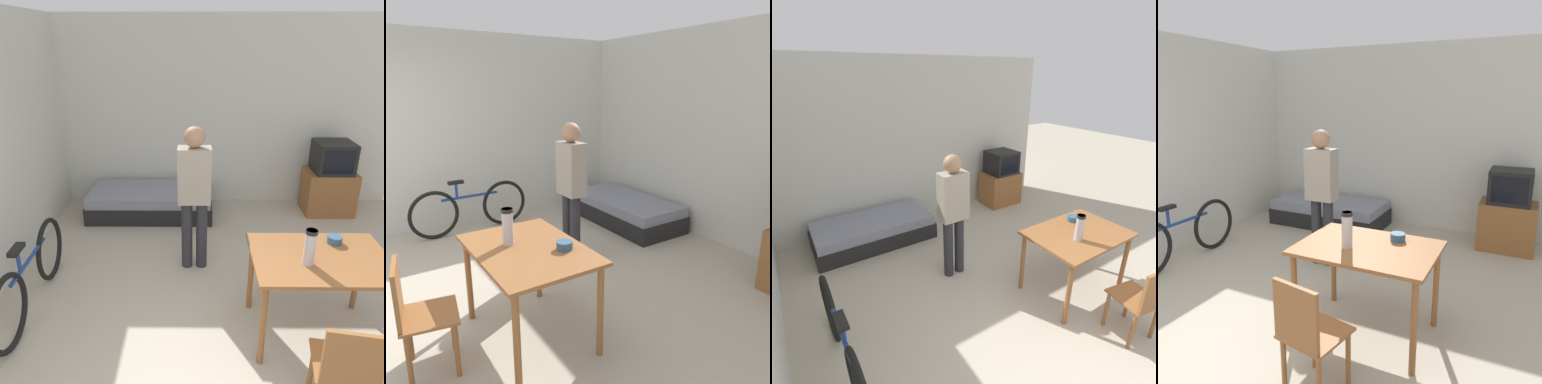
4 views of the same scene
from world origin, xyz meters
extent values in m
cube|color=silver|center=(0.00, 3.95, 1.35)|extent=(5.44, 0.06, 2.70)
cube|color=black|center=(-0.90, 3.41, 0.12)|extent=(1.74, 0.85, 0.24)
cube|color=gray|center=(-0.90, 3.41, 0.31)|extent=(1.69, 0.82, 0.14)
cube|color=brown|center=(1.67, 3.50, 0.31)|extent=(0.69, 0.50, 0.63)
cube|color=black|center=(1.67, 3.50, 0.84)|extent=(0.51, 0.50, 0.43)
cube|color=black|center=(1.67, 3.26, 0.84)|extent=(0.42, 0.01, 0.33)
cube|color=brown|center=(0.75, 1.04, 0.76)|extent=(1.11, 0.78, 0.03)
cylinder|color=brown|center=(0.26, 0.71, 0.37)|extent=(0.05, 0.05, 0.74)
cylinder|color=brown|center=(1.24, 0.71, 0.37)|extent=(0.05, 0.05, 0.74)
cylinder|color=brown|center=(0.26, 1.37, 0.37)|extent=(0.05, 0.05, 0.74)
cylinder|color=brown|center=(1.24, 1.37, 0.37)|extent=(0.05, 0.05, 0.74)
cube|color=brown|center=(0.70, 0.29, 0.43)|extent=(0.44, 0.44, 0.02)
cylinder|color=brown|center=(0.88, 0.42, 0.21)|extent=(0.04, 0.04, 0.42)
cylinder|color=brown|center=(0.58, 0.47, 0.21)|extent=(0.04, 0.04, 0.42)
cylinder|color=brown|center=(0.82, 0.12, 0.21)|extent=(0.04, 0.04, 0.42)
cylinder|color=brown|center=(0.53, 0.17, 0.21)|extent=(0.04, 0.04, 0.42)
torus|color=black|center=(-1.80, 1.87, 0.33)|extent=(0.07, 0.66, 0.66)
cylinder|color=navy|center=(-1.78, 1.38, 0.51)|extent=(0.06, 0.78, 0.04)
cylinder|color=navy|center=(-1.78, 1.20, 0.61)|extent=(0.04, 0.04, 0.20)
cube|color=black|center=(-1.78, 1.20, 0.73)|extent=(0.09, 0.20, 0.04)
cylinder|color=#28282D|center=(-0.35, 2.07, 0.39)|extent=(0.12, 0.12, 0.79)
cylinder|color=#28282D|center=(-0.19, 2.07, 0.39)|extent=(0.12, 0.12, 0.79)
cube|color=#9E9384|center=(-0.27, 2.07, 1.08)|extent=(0.34, 0.20, 0.59)
sphere|color=#A87A5B|center=(-0.27, 2.07, 1.49)|extent=(0.21, 0.21, 0.21)
cylinder|color=#B7B7BC|center=(0.61, 0.94, 0.92)|extent=(0.09, 0.09, 0.30)
cylinder|color=black|center=(0.61, 0.94, 1.05)|extent=(0.09, 0.09, 0.03)
cylinder|color=#335670|center=(0.93, 1.26, 0.80)|extent=(0.12, 0.12, 0.06)
camera|label=1|loc=(-0.26, -1.52, 2.40)|focal=35.00mm
camera|label=2|loc=(3.16, -0.08, 1.96)|focal=35.00mm
camera|label=3|loc=(-1.93, -0.74, 2.46)|focal=28.00mm
camera|label=4|loc=(1.84, -1.55, 1.92)|focal=35.00mm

